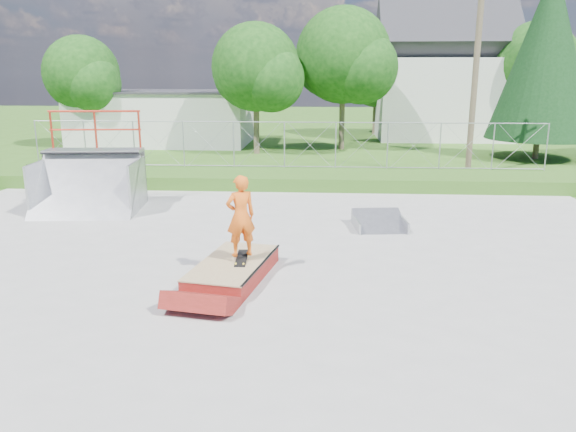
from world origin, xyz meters
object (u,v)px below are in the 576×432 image
object	(u,v)px
quarter_pipe	(86,164)
skater	(241,219)
grind_box	(233,270)
flat_bank_ramp	(379,222)

from	to	relation	value
quarter_pipe	skater	world-z (taller)	quarter_pipe
grind_box	quarter_pipe	bearing A→B (deg)	144.73
grind_box	flat_bank_ramp	size ratio (longest dim) A/B	1.96
quarter_pipe	skater	bearing A→B (deg)	-50.02
grind_box	skater	xyz separation A→B (m)	(0.17, 0.05, 1.07)
flat_bank_ramp	skater	world-z (taller)	skater
grind_box	flat_bank_ramp	bearing A→B (deg)	60.72
grind_box	skater	size ratio (longest dim) A/B	1.67
skater	flat_bank_ramp	bearing A→B (deg)	-154.71
quarter_pipe	flat_bank_ramp	world-z (taller)	quarter_pipe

